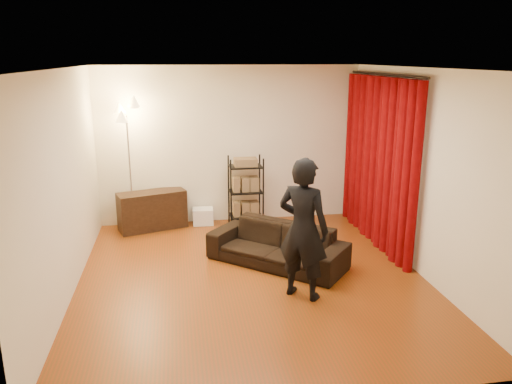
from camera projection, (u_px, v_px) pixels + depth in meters
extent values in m
plane|color=maroon|center=(252.00, 278.00, 6.59)|extent=(5.00, 5.00, 0.00)
plane|color=white|center=(252.00, 68.00, 5.88)|extent=(5.00, 5.00, 0.00)
plane|color=#EDE3C8|center=(230.00, 145.00, 8.61)|extent=(5.00, 0.00, 5.00)
plane|color=#EDE3C8|center=(301.00, 256.00, 3.85)|extent=(5.00, 0.00, 5.00)
plane|color=#EDE3C8|center=(64.00, 187.00, 5.89)|extent=(0.00, 5.00, 5.00)
plane|color=#EDE3C8|center=(420.00, 173.00, 6.58)|extent=(0.00, 5.00, 5.00)
cylinder|color=black|center=(385.00, 74.00, 7.31)|extent=(0.04, 2.65, 0.04)
imported|color=black|center=(277.00, 245.00, 6.98)|extent=(1.96, 1.83, 0.56)
imported|color=black|center=(303.00, 229.00, 5.89)|extent=(0.75, 0.72, 1.73)
cube|color=#301F12|center=(152.00, 210.00, 8.41)|extent=(1.18, 0.74, 0.65)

